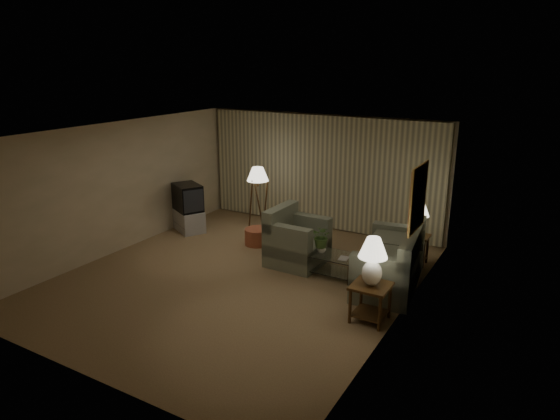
# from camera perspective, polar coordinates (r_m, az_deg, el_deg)

# --- Properties ---
(ground) EXTENTS (7.00, 7.00, 0.00)m
(ground) POSITION_cam_1_polar(r_m,az_deg,el_deg) (9.42, -4.56, -7.64)
(ground) COLOR #9C8456
(ground) RESTS_ON ground
(room_shell) EXTENTS (6.04, 7.02, 2.72)m
(room_shell) POSITION_cam_1_polar(r_m,az_deg,el_deg) (10.07, 0.18, 4.54)
(room_shell) COLOR beige
(room_shell) RESTS_ON ground
(sofa) EXTENTS (2.20, 1.48, 0.86)m
(sofa) POSITION_cam_1_polar(r_m,az_deg,el_deg) (9.09, 12.35, -5.95)
(sofa) COLOR gray
(sofa) RESTS_ON ground
(armchair) EXTENTS (1.10, 1.04, 0.89)m
(armchair) POSITION_cam_1_polar(r_m,az_deg,el_deg) (9.83, 2.02, -3.71)
(armchair) COLOR gray
(armchair) RESTS_ON ground
(side_table_near) EXTENTS (0.57, 0.57, 0.60)m
(side_table_near) POSITION_cam_1_polar(r_m,az_deg,el_deg) (7.89, 10.31, -9.63)
(side_table_near) COLOR #36220E
(side_table_near) RESTS_ON ground
(side_table_far) EXTENTS (0.47, 0.39, 0.60)m
(side_table_far) POSITION_cam_1_polar(r_m,az_deg,el_deg) (10.20, 15.33, -3.86)
(side_table_far) COLOR #36220E
(side_table_far) RESTS_ON ground
(table_lamp_near) EXTENTS (0.44, 0.44, 0.77)m
(table_lamp_near) POSITION_cam_1_polar(r_m,az_deg,el_deg) (7.63, 10.56, -5.33)
(table_lamp_near) COLOR white
(table_lamp_near) RESTS_ON side_table_near
(table_lamp_far) EXTENTS (0.39, 0.39, 0.67)m
(table_lamp_far) POSITION_cam_1_polar(r_m,az_deg,el_deg) (10.01, 15.59, -0.64)
(table_lamp_far) COLOR white
(table_lamp_far) RESTS_ON side_table_far
(coffee_table) EXTENTS (1.14, 0.62, 0.41)m
(coffee_table) POSITION_cam_1_polar(r_m,az_deg,el_deg) (9.43, 5.58, -5.80)
(coffee_table) COLOR silver
(coffee_table) RESTS_ON ground
(tv_cabinet) EXTENTS (1.27, 1.22, 0.50)m
(tv_cabinet) POSITION_cam_1_polar(r_m,az_deg,el_deg) (11.97, -10.38, -1.16)
(tv_cabinet) COLOR #A2A2A5
(tv_cabinet) RESTS_ON ground
(crt_tv) EXTENTS (1.16, 1.13, 0.62)m
(crt_tv) POSITION_cam_1_polar(r_m,az_deg,el_deg) (11.81, -10.52, 1.43)
(crt_tv) COLOR black
(crt_tv) RESTS_ON tv_cabinet
(floor_lamp) EXTENTS (0.50, 0.50, 1.55)m
(floor_lamp) POSITION_cam_1_polar(r_m,az_deg,el_deg) (11.54, -2.52, 1.32)
(floor_lamp) COLOR #36220E
(floor_lamp) RESTS_ON ground
(ottoman) EXTENTS (0.55, 0.55, 0.36)m
(ottoman) POSITION_cam_1_polar(r_m,az_deg,el_deg) (10.93, -2.63, -3.05)
(ottoman) COLOR #A45237
(ottoman) RESTS_ON ground
(vase) EXTENTS (0.19, 0.19, 0.17)m
(vase) POSITION_cam_1_polar(r_m,az_deg,el_deg) (9.40, 4.78, -4.38)
(vase) COLOR white
(vase) RESTS_ON coffee_table
(flowers) EXTENTS (0.40, 0.35, 0.44)m
(flowers) POSITION_cam_1_polar(r_m,az_deg,el_deg) (9.30, 4.83, -2.63)
(flowers) COLOR #4F7835
(flowers) RESTS_ON vase
(book) EXTENTS (0.20, 0.25, 0.02)m
(book) POSITION_cam_1_polar(r_m,az_deg,el_deg) (9.20, 6.77, -5.46)
(book) COLOR olive
(book) RESTS_ON coffee_table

